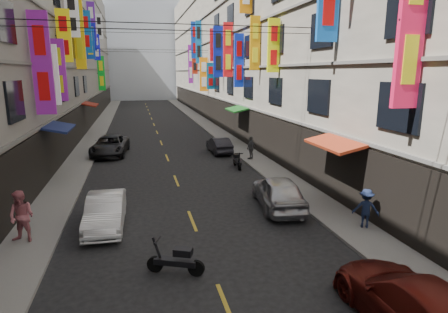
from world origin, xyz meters
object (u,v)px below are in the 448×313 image
car_right_near (417,307)px  car_right_far (219,145)px  car_left_far (110,146)px  car_right_mid (278,192)px  scooter_crossing (176,260)px  pedestrian_rnear (366,208)px  scooter_far_right (237,161)px  pedestrian_lfar (22,217)px  car_left_mid (106,211)px  pedestrian_rfar (251,148)px

car_right_near → car_right_far: 20.78m
car_left_far → car_right_mid: car_right_mid is taller
scooter_crossing → pedestrian_rnear: 7.64m
scooter_far_right → car_right_far: car_right_far is taller
pedestrian_lfar → scooter_far_right: bearing=61.3°
car_left_mid → car_right_mid: 7.42m
pedestrian_lfar → car_left_far: bearing=102.3°
scooter_far_right → car_right_mid: size_ratio=0.41×
car_right_mid → car_right_far: bearing=-83.2°
pedestrian_rfar → car_right_mid: bearing=41.6°
pedestrian_rnear → car_right_mid: bearing=-21.7°
car_left_mid → pedestrian_lfar: pedestrian_lfar is taller
car_right_far → pedestrian_rnear: (2.38, -15.21, 0.29)m
car_left_mid → car_left_far: bearing=94.0°
car_right_mid → car_left_far: bearing=-52.2°
car_right_far → pedestrian_lfar: pedestrian_lfar is taller
car_left_mid → car_right_mid: bearing=5.1°
scooter_far_right → car_left_mid: (-7.52, -7.90, 0.21)m
car_right_near → pedestrian_rnear: (2.38, 5.58, 0.16)m
car_left_far → pedestrian_rfar: size_ratio=3.23×
car_right_far → pedestrian_rfar: (1.59, -2.99, 0.31)m
pedestrian_lfar → pedestrian_rfar: pedestrian_lfar is taller
car_left_far → car_right_far: size_ratio=1.40×
scooter_far_right → pedestrian_rfar: 2.30m
car_left_far → pedestrian_rfar: pedestrian_rfar is taller
car_left_mid → pedestrian_rfar: size_ratio=2.52×
scooter_crossing → scooter_far_right: (5.21, 12.10, 0.00)m
car_left_mid → car_right_mid: (7.40, 0.46, 0.09)m
car_right_near → car_right_mid: size_ratio=1.13×
car_right_near → pedestrian_rfar: bearing=-94.0°
pedestrian_rnear → car_left_mid: bearing=15.6°
scooter_crossing → pedestrian_lfar: bearing=81.2°
car_left_far → pedestrian_rfar: 10.46m
car_left_mid → pedestrian_rfar: (8.99, 9.61, 0.25)m
scooter_crossing → pedestrian_rnear: (7.46, 1.58, 0.44)m
car_right_near → scooter_far_right: bearing=-89.4°
scooter_crossing → car_left_far: size_ratio=0.33×
car_right_mid → pedestrian_rnear: pedestrian_rnear is taller
scooter_far_right → pedestrian_rnear: 10.76m
car_left_far → car_right_mid: (8.00, -13.30, 0.04)m
car_left_far → pedestrian_rnear: bearing=-51.8°
scooter_crossing → car_right_near: size_ratio=0.34×
pedestrian_rnear → pedestrian_rfar: 12.24m
car_right_far → pedestrian_lfar: size_ratio=1.95×
car_right_near → car_right_mid: bearing=-88.9°
scooter_far_right → pedestrian_lfar: 13.55m
pedestrian_rfar → car_right_near: bearing=46.3°
car_left_mid → pedestrian_rnear: pedestrian_rnear is taller
car_right_mid → pedestrian_rfar: bearing=-93.1°
car_right_far → pedestrian_rnear: size_ratio=2.37×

